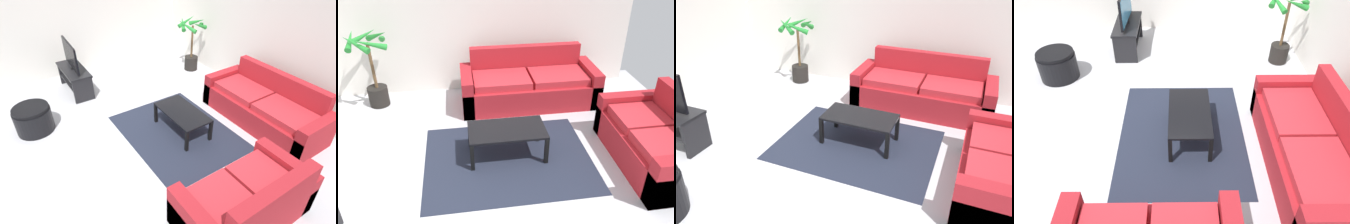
{
  "view_description": "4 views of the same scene",
  "coord_description": "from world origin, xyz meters",
  "views": [
    {
      "loc": [
        3.56,
        -1.51,
        3.1
      ],
      "look_at": [
        0.31,
        0.63,
        0.43
      ],
      "focal_mm": 29.59,
      "sensor_mm": 36.0,
      "label": 1
    },
    {
      "loc": [
        -0.14,
        -2.71,
        2.83
      ],
      "look_at": [
        0.39,
        0.84,
        0.69
      ],
      "focal_mm": 35.67,
      "sensor_mm": 36.0,
      "label": 2
    },
    {
      "loc": [
        1.81,
        -2.93,
        2.58
      ],
      "look_at": [
        0.23,
        0.71,
        0.51
      ],
      "focal_mm": 35.32,
      "sensor_mm": 36.0,
      "label": 3
    },
    {
      "loc": [
        3.59,
        0.73,
        3.07
      ],
      "look_at": [
        0.41,
        0.76,
        0.4
      ],
      "focal_mm": 34.09,
      "sensor_mm": 36.0,
      "label": 4
    }
  ],
  "objects": [
    {
      "name": "ground_plane",
      "position": [
        0.0,
        0.0,
        0.0
      ],
      "size": [
        6.6,
        6.6,
        0.0
      ],
      "primitive_type": "plane",
      "color": "#B2B2B7"
    },
    {
      "name": "wall_back",
      "position": [
        0.0,
        3.0,
        1.35
      ],
      "size": [
        6.0,
        0.06,
        2.7
      ],
      "primitive_type": "cube",
      "color": "silver",
      "rests_on": "ground"
    },
    {
      "name": "couch_main",
      "position": [
        1.0,
        2.28,
        0.3
      ],
      "size": [
        2.27,
        0.9,
        0.9
      ],
      "color": "maroon",
      "rests_on": "ground"
    },
    {
      "name": "couch_loveseat",
      "position": [
        2.28,
        0.45,
        0.3
      ],
      "size": [
        0.9,
        1.64,
        0.9
      ],
      "color": "maroon",
      "rests_on": "ground"
    },
    {
      "name": "coffee_table",
      "position": [
        0.41,
        0.86,
        0.36
      ],
      "size": [
        1.01,
        0.55,
        0.41
      ],
      "color": "black",
      "rests_on": "ground"
    },
    {
      "name": "area_rug",
      "position": [
        0.41,
        0.76,
        0.0
      ],
      "size": [
        2.2,
        1.7,
        0.01
      ],
      "primitive_type": "cube",
      "color": "#1E2333",
      "rests_on": "ground"
    },
    {
      "name": "potted_palm",
      "position": [
        -1.53,
        2.54,
        0.6
      ],
      "size": [
        0.69,
        0.71,
        1.3
      ],
      "color": "black",
      "rests_on": "ground"
    }
  ]
}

